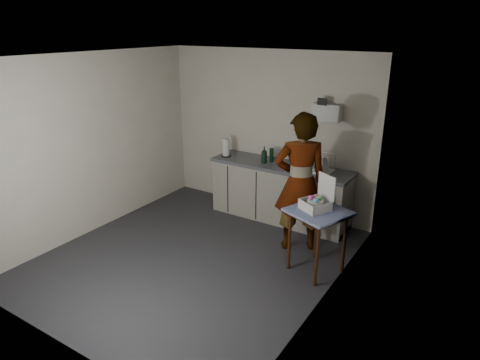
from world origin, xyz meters
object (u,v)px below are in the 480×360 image
Objects in this scene: side_table at (318,219)px; soda_can at (282,160)px; dish_rack at (320,167)px; bakery_box at (317,202)px; dark_bottle at (271,155)px; standing_man at (300,183)px; soap_bottle at (264,155)px; kitchen_counter at (280,194)px; paper_towel at (226,148)px.

soda_can is at bearing 154.65° from side_table.
side_table is 2.24× the size of dish_rack.
soda_can is 0.28× the size of bakery_box.
dark_bottle reaches higher than soda_can.
standing_man is 5.13× the size of dish_rack.
bakery_box is (1.32, -1.05, -0.11)m from soap_bottle.
kitchen_counter is at bearing -11.60° from dark_bottle.
dark_bottle is (-0.18, -0.01, 0.05)m from soda_can.
dark_bottle is at bearing 9.53° from paper_towel.
standing_man is at bearing 163.17° from bakery_box.
soap_bottle is at bearing 170.10° from bakery_box.
dish_rack is (1.59, 0.13, -0.08)m from paper_towel.
kitchen_counter is 7.62× the size of paper_towel.
soap_bottle is 2.19× the size of soda_can.
kitchen_counter is 2.68× the size of side_table.
kitchen_counter reaches higher than side_table.
soap_bottle is (-0.26, -0.07, 0.61)m from kitchen_counter.
dish_rack reaches higher than dark_bottle.
standing_man is at bearing -34.82° from soap_bottle.
side_table is 2.84× the size of paper_towel.
side_table is 1.78m from dark_bottle.
soda_can is (-0.65, 0.74, 0.01)m from standing_man.
soda_can is at bearing 108.64° from kitchen_counter.
bakery_box reaches higher than kitchen_counter.
bakery_box is at bearing -27.07° from paper_towel.
kitchen_counter is 0.67m from soap_bottle.
dark_bottle is (-0.83, 0.74, 0.06)m from standing_man.
bakery_box reaches higher than soda_can.
paper_towel is (-0.96, -0.09, 0.62)m from kitchen_counter.
soap_bottle is at bearing -122.53° from dark_bottle.
standing_man reaches higher than soap_bottle.
bakery_box reaches higher than paper_towel.
side_table is 0.21m from bakery_box.
side_table is 7.02× the size of soda_can.
dark_bottle is 0.52× the size of bakery_box.
dish_rack is at bearing 3.79° from kitchen_counter.
bakery_box is at bearing -69.58° from dish_rack.
dark_bottle is 1.71m from bakery_box.
standing_man reaches higher than paper_towel.
bakery_box reaches higher than dish_rack.
paper_towel is at bearing -178.39° from bakery_box.
kitchen_counter is 1.17× the size of standing_man.
soap_bottle is (-1.36, 1.08, 0.31)m from side_table.
bakery_box is (-0.04, 0.02, 0.20)m from side_table.
soda_can is (-1.12, 1.19, 0.24)m from side_table.
standing_man is at bearing -88.84° from dish_rack.
dish_rack is (0.89, 0.11, -0.07)m from soap_bottle.
paper_towel is (-2.06, 1.05, 0.32)m from side_table.
paper_towel reaches higher than dark_bottle.
kitchen_counter is 1.62m from bakery_box.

